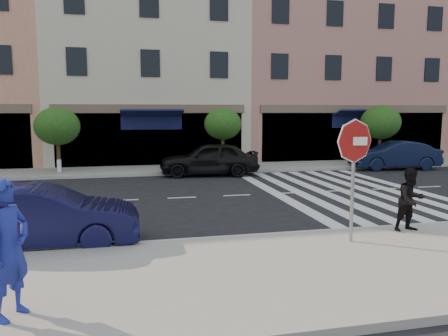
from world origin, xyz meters
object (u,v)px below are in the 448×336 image
(car_near_mid, at_px, (41,217))
(car_far_mid, at_px, (209,159))
(walker, at_px, (411,200))
(photographer, at_px, (8,249))
(car_far_right, at_px, (395,155))
(stop_sign, at_px, (354,154))

(car_near_mid, bearing_deg, car_far_mid, -28.87)
(walker, xyz_separation_m, car_near_mid, (-8.54, 1.05, -0.21))
(photographer, relative_size, car_far_right, 0.44)
(stop_sign, distance_m, walker, 2.24)
(stop_sign, relative_size, walker, 1.78)
(photographer, xyz_separation_m, car_near_mid, (-0.25, 3.74, -0.43))
(photographer, height_order, car_far_mid, photographer)
(car_far_mid, bearing_deg, car_near_mid, -22.89)
(car_far_mid, bearing_deg, stop_sign, 11.68)
(stop_sign, distance_m, car_near_mid, 7.03)
(stop_sign, bearing_deg, car_far_right, 61.21)
(photographer, xyz_separation_m, car_far_mid, (5.47, 13.79, -0.35))
(car_far_right, bearing_deg, walker, -25.02)
(stop_sign, relative_size, car_near_mid, 0.63)
(walker, distance_m, car_near_mid, 8.61)
(photographer, distance_m, car_far_right, 20.63)
(stop_sign, xyz_separation_m, car_near_mid, (-6.72, 1.54, -1.41))
(photographer, bearing_deg, car_near_mid, 32.35)
(stop_sign, height_order, car_far_mid, stop_sign)
(stop_sign, height_order, car_near_mid, stop_sign)
(walker, relative_size, car_near_mid, 0.36)
(stop_sign, relative_size, photographer, 1.37)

